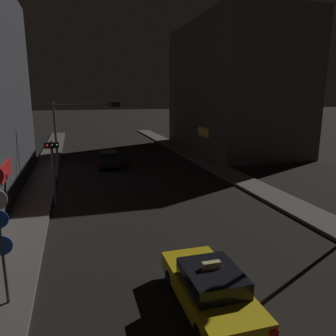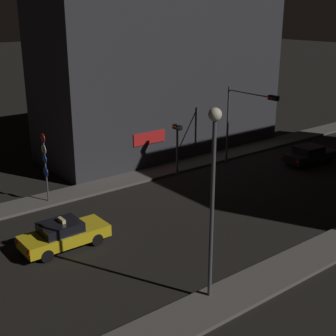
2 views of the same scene
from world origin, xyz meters
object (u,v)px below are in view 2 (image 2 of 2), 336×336
Objects in this scene: taxi at (64,234)px; sign_pole_left at (45,162)px; traffic_light_overhead at (245,113)px; traffic_light_left_kerb at (177,139)px; far_car at (310,154)px; street_lamp_near_block at (213,174)px.

sign_pole_left reaches higher than taxi.
traffic_light_overhead is 1.39× the size of sign_pole_left.
traffic_light_left_kerb is at bearing -108.98° from traffic_light_overhead.
taxi is 0.97× the size of far_car.
traffic_light_left_kerb reaches higher than far_car.
traffic_light_overhead is 1.55× the size of traffic_light_left_kerb.
taxi is at bearing -160.58° from street_lamp_near_block.
street_lamp_near_block is (13.70, 0.95, 2.86)m from sign_pole_left.
far_car is 20.97m from street_lamp_near_block.
street_lamp_near_block reaches higher than taxi.
street_lamp_near_block reaches higher than traffic_light_left_kerb.
traffic_light_left_kerb is 0.49× the size of street_lamp_near_block.
street_lamp_near_block is (8.62, -18.50, 4.81)m from far_car.
far_car is at bearing 114.99° from street_lamp_near_block.
sign_pole_left is at bearing -176.04° from street_lamp_near_block.
traffic_light_overhead is 5.47m from traffic_light_left_kerb.
traffic_light_left_kerb is 9.54m from sign_pole_left.
far_car is 6.58m from traffic_light_overhead.
far_car is 20.19m from sign_pole_left.
far_car is 0.77× the size of traffic_light_overhead.
traffic_light_overhead is (-2.41, -4.99, 3.55)m from far_car.
street_lamp_near_block is (7.81, 2.75, 4.81)m from taxi.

